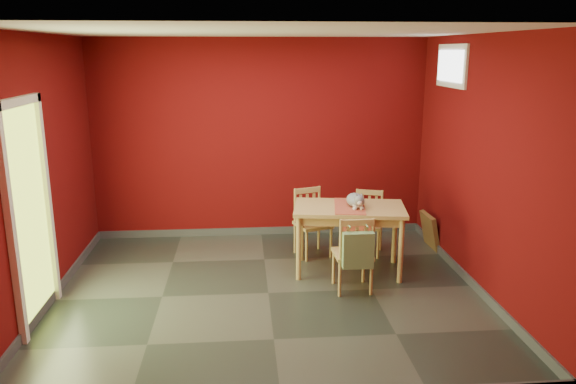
{
  "coord_description": "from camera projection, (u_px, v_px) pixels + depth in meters",
  "views": [
    {
      "loc": [
        -0.26,
        -5.57,
        2.53
      ],
      "look_at": [
        0.25,
        0.45,
        1.0
      ],
      "focal_mm": 35.0,
      "sensor_mm": 36.0,
      "label": 1
    }
  ],
  "objects": [
    {
      "name": "ground",
      "position": [
        268.0,
        293.0,
        6.02
      ],
      "size": [
        4.5,
        4.5,
        0.0
      ],
      "primitive_type": "plane",
      "color": "#2D342D",
      "rests_on": "ground"
    },
    {
      "name": "window",
      "position": [
        451.0,
        66.0,
        6.59
      ],
      "size": [
        0.05,
        0.9,
        0.5
      ],
      "color": "white",
      "rests_on": "room_shell"
    },
    {
      "name": "tote_bag",
      "position": [
        358.0,
        250.0,
        5.75
      ],
      "size": [
        0.32,
        0.19,
        0.45
      ],
      "color": "#6B915C",
      "rests_on": "chair_near"
    },
    {
      "name": "picture_frame",
      "position": [
        430.0,
        231.0,
        7.37
      ],
      "size": [
        0.17,
        0.46,
        0.46
      ],
      "color": "brown",
      "rests_on": "ground"
    },
    {
      "name": "outlet_plate",
      "position": [
        373.0,
        211.0,
        8.0
      ],
      "size": [
        0.08,
        0.02,
        0.12
      ],
      "primitive_type": "cube",
      "color": "silver",
      "rests_on": "room_shell"
    },
    {
      "name": "chair_far_right",
      "position": [
        368.0,
        222.0,
        7.13
      ],
      "size": [
        0.48,
        0.48,
        0.8
      ],
      "color": "tan",
      "rests_on": "ground"
    },
    {
      "name": "chair_far_left",
      "position": [
        312.0,
        222.0,
        7.07
      ],
      "size": [
        0.5,
        0.5,
        0.85
      ],
      "color": "tan",
      "rests_on": "ground"
    },
    {
      "name": "room_shell",
      "position": [
        268.0,
        289.0,
        6.01
      ],
      "size": [
        4.5,
        4.5,
        4.5
      ],
      "color": "#59090A",
      "rests_on": "ground"
    },
    {
      "name": "cat",
      "position": [
        356.0,
        198.0,
        6.42
      ],
      "size": [
        0.31,
        0.46,
        0.21
      ],
      "primitive_type": null,
      "rotation": [
        0.0,
        0.0,
        0.24
      ],
      "color": "slate",
      "rests_on": "table_runner"
    },
    {
      "name": "dining_table",
      "position": [
        349.0,
        215.0,
        6.46
      ],
      "size": [
        1.36,
        0.92,
        0.79
      ],
      "color": "tan",
      "rests_on": "ground"
    },
    {
      "name": "doorway",
      "position": [
        28.0,
        207.0,
        5.18
      ],
      "size": [
        0.06,
        1.01,
        2.13
      ],
      "color": "#B7D838",
      "rests_on": "ground"
    },
    {
      "name": "chair_near",
      "position": [
        353.0,
        253.0,
        5.98
      ],
      "size": [
        0.41,
        0.41,
        0.85
      ],
      "color": "tan",
      "rests_on": "ground"
    },
    {
      "name": "table_runner",
      "position": [
        351.0,
        214.0,
        6.34
      ],
      "size": [
        0.45,
        0.76,
        0.36
      ],
      "color": "#AD4831",
      "rests_on": "dining_table"
    }
  ]
}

